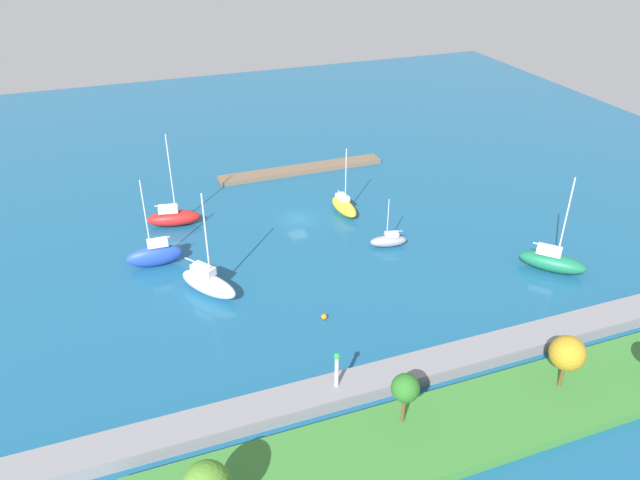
{
  "coord_description": "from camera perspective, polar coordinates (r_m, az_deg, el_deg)",
  "views": [
    {
      "loc": [
        23.16,
        71.81,
        40.23
      ],
      "look_at": [
        0.0,
        9.04,
        1.5
      ],
      "focal_mm": 34.07,
      "sensor_mm": 36.0,
      "label": 1
    }
  ],
  "objects": [
    {
      "name": "mooring_buoy_orange",
      "position": [
        65.88,
        0.39,
        -7.22
      ],
      "size": [
        0.64,
        0.64,
        0.64
      ],
      "primitive_type": "sphere",
      "color": "orange",
      "rests_on": "water"
    },
    {
      "name": "park_tree_center",
      "position": [
        51.78,
        8.02,
        -13.63
      ],
      "size": [
        2.42,
        2.42,
        4.99
      ],
      "color": "brown",
      "rests_on": "shoreline_park"
    },
    {
      "name": "shoreline_park",
      "position": [
        55.11,
        12.29,
        -17.0
      ],
      "size": [
        54.08,
        8.55,
        0.97
      ],
      "primitive_type": "cube",
      "color": "#387A33",
      "rests_on": "ground"
    },
    {
      "name": "pier_dock",
      "position": [
        100.43,
        -1.77,
        6.65
      ],
      "size": [
        27.39,
        3.05,
        0.68
      ],
      "primitive_type": "cube",
      "color": "brown",
      "rests_on": "ground"
    },
    {
      "name": "sailboat_white_inner_mooring",
      "position": [
        70.32,
        -10.45,
        -3.98
      ],
      "size": [
        6.42,
        7.66,
        12.81
      ],
      "rotation": [
        0.0,
        0.0,
        2.2
      ],
      "color": "white",
      "rests_on": "water"
    },
    {
      "name": "harbor_beacon",
      "position": [
        54.98,
        1.58,
        -11.89
      ],
      "size": [
        0.56,
        0.56,
        3.73
      ],
      "color": "silver",
      "rests_on": "breakwater"
    },
    {
      "name": "sailboat_blue_center_basin",
      "position": [
        76.88,
        -15.25,
        -1.36
      ],
      "size": [
        6.89,
        2.23,
        11.55
      ],
      "rotation": [
        0.0,
        0.0,
        6.25
      ],
      "color": "#2347B2",
      "rests_on": "water"
    },
    {
      "name": "sailboat_red_along_channel",
      "position": [
        85.72,
        -13.61,
        2.1
      ],
      "size": [
        7.59,
        3.86,
        13.17
      ],
      "rotation": [
        0.0,
        0.0,
        2.96
      ],
      "color": "red",
      "rests_on": "water"
    },
    {
      "name": "sailboat_gray_lone_south",
      "position": [
        79.05,
        6.46,
        -0.05
      ],
      "size": [
        5.05,
        2.68,
        6.79
      ],
      "rotation": [
        0.0,
        0.0,
        6.08
      ],
      "color": "gray",
      "rests_on": "water"
    },
    {
      "name": "water",
      "position": [
        85.5,
        -2.1,
        1.98
      ],
      "size": [
        160.0,
        160.0,
        0.0
      ],
      "primitive_type": "plane",
      "color": "#19567F",
      "rests_on": "ground"
    },
    {
      "name": "breakwater",
      "position": [
        59.43,
        8.54,
        -12.09
      ],
      "size": [
        73.56,
        3.47,
        1.33
      ],
      "primitive_type": "cube",
      "color": "gray",
      "rests_on": "ground"
    },
    {
      "name": "sailboat_yellow_outer_mooring",
      "position": [
        86.55,
        2.27,
        3.2
      ],
      "size": [
        2.8,
        6.26,
        9.96
      ],
      "rotation": [
        0.0,
        0.0,
        1.69
      ],
      "color": "yellow",
      "rests_on": "water"
    },
    {
      "name": "park_tree_midwest",
      "position": [
        58.7,
        22.22,
        -9.83
      ],
      "size": [
        3.19,
        3.19,
        5.38
      ],
      "color": "brown",
      "rests_on": "shoreline_park"
    },
    {
      "name": "sailboat_green_lone_north",
      "position": [
        78.58,
        20.97,
        -1.87
      ],
      "size": [
        7.32,
        7.49,
        12.39
      ],
      "rotation": [
        0.0,
        0.0,
        2.33
      ],
      "color": "#19724C",
      "rests_on": "water"
    }
  ]
}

